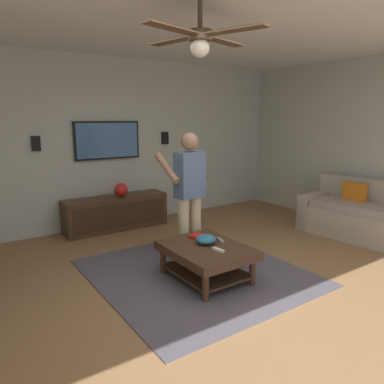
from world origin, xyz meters
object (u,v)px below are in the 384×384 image
at_px(coffee_table, 206,255).
at_px(person_standing, 189,188).
at_px(bowl, 206,239).
at_px(book, 200,237).
at_px(remote_white, 218,250).
at_px(wall_speaker_left, 165,138).
at_px(couch, 367,218).
at_px(tv, 107,140).
at_px(remote_grey, 221,240).
at_px(media_console, 116,213).
at_px(vase_round, 121,190).
at_px(ceiling_fan, 200,39).
at_px(wall_speaker_right, 36,143).
at_px(remote_black, 204,243).

relative_size(coffee_table, person_standing, 0.61).
xyz_separation_m(coffee_table, person_standing, (0.66, -0.21, 0.64)).
relative_size(bowl, book, 1.06).
relative_size(person_standing, remote_white, 10.93).
distance_m(bowl, wall_speaker_left, 2.95).
bearing_deg(wall_speaker_left, couch, -146.83).
relative_size(tv, remote_grey, 7.37).
height_order(media_console, vase_round, vase_round).
relative_size(tv, ceiling_fan, 0.93).
bearing_deg(ceiling_fan, wall_speaker_left, -25.18).
bearing_deg(tv, wall_speaker_left, 90.68).
xyz_separation_m(coffee_table, ceiling_fan, (-0.49, 0.45, 2.17)).
height_order(couch, person_standing, person_standing).
xyz_separation_m(couch, ceiling_fan, (-0.27, 3.36, 2.14)).
bearing_deg(remote_grey, vase_round, -154.02).
height_order(tv, wall_speaker_right, tv).
relative_size(couch, remote_white, 13.12).
xyz_separation_m(media_console, wall_speaker_right, (0.25, 1.11, 1.17)).
bearing_deg(remote_black, remote_white, -124.14).
bearing_deg(media_console, bowl, 2.82).
height_order(media_console, remote_white, media_console).
xyz_separation_m(tv, remote_black, (-2.57, -0.09, -1.04)).
bearing_deg(remote_grey, coffee_table, -62.38).
bearing_deg(remote_black, vase_round, 57.15).
relative_size(couch, vase_round, 8.94).
height_order(couch, bowl, couch).
xyz_separation_m(person_standing, ceiling_fan, (-1.15, 0.65, 1.53)).
bearing_deg(remote_white, wall_speaker_left, 153.09).
distance_m(bowl, ceiling_fan, 2.14).
bearing_deg(remote_black, bowl, -54.29).
distance_m(remote_grey, vase_round, 2.36).
distance_m(remote_black, vase_round, 2.30).
height_order(couch, coffee_table, couch).
xyz_separation_m(remote_black, book, (0.19, -0.08, 0.01)).
bearing_deg(book, ceiling_fan, 121.09).
xyz_separation_m(wall_speaker_right, ceiling_fan, (-3.15, -0.73, 1.02)).
height_order(bowl, remote_grey, bowl).
xyz_separation_m(couch, wall_speaker_right, (2.87, 4.09, 1.13)).
relative_size(coffee_table, remote_white, 6.67).
height_order(tv, ceiling_fan, ceiling_fan).
height_order(media_console, remote_black, media_console).
height_order(person_standing, book, person_standing).
distance_m(remote_grey, book, 0.27).
bearing_deg(tv, remote_white, 1.68).
bearing_deg(remote_grey, wall_speaker_left, -176.40).
relative_size(bowl, ceiling_fan, 0.20).
distance_m(media_console, vase_round, 0.40).
bearing_deg(book, remote_grey, -174.00).
relative_size(coffee_table, media_console, 0.59).
relative_size(remote_white, wall_speaker_left, 0.68).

